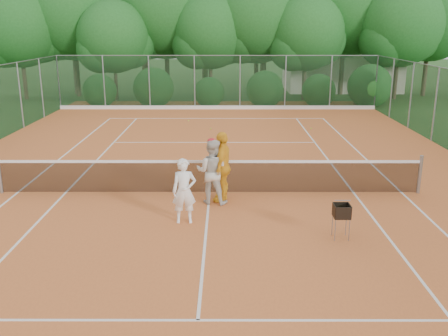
# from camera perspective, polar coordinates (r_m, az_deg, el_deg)

# --- Properties ---
(ground) EXTENTS (120.00, 120.00, 0.00)m
(ground) POSITION_cam_1_polar(r_m,az_deg,el_deg) (14.24, -1.66, -2.93)
(ground) COLOR #204518
(ground) RESTS_ON ground
(clay_court) EXTENTS (18.00, 36.00, 0.02)m
(clay_court) POSITION_cam_1_polar(r_m,az_deg,el_deg) (14.23, -1.66, -2.89)
(clay_court) COLOR #D26B30
(clay_court) RESTS_ON ground
(club_building) EXTENTS (8.00, 5.00, 3.00)m
(club_building) POSITION_cam_1_polar(r_m,az_deg,el_deg) (38.56, 13.18, 10.90)
(club_building) COLOR beige
(club_building) RESTS_ON ground
(tennis_net) EXTENTS (11.97, 0.10, 1.10)m
(tennis_net) POSITION_cam_1_polar(r_m,az_deg,el_deg) (14.07, -1.67, -0.88)
(tennis_net) COLOR gray
(tennis_net) RESTS_ON clay_court
(player_white) EXTENTS (0.61, 0.43, 1.58)m
(player_white) POSITION_cam_1_polar(r_m,az_deg,el_deg) (11.94, -4.57, -2.65)
(player_white) COLOR white
(player_white) RESTS_ON clay_court
(player_center_grp) EXTENTS (0.97, 0.82, 1.78)m
(player_center_grp) POSITION_cam_1_polar(r_m,az_deg,el_deg) (13.18, -1.39, -0.38)
(player_center_grp) COLOR beige
(player_center_grp) RESTS_ON clay_court
(player_yellow) EXTENTS (0.68, 1.19, 1.91)m
(player_yellow) POSITION_cam_1_polar(r_m,az_deg,el_deg) (13.35, -0.18, 0.16)
(player_yellow) COLOR yellow
(player_yellow) RESTS_ON clay_court
(ball_hopper) EXTENTS (0.35, 0.35, 0.79)m
(ball_hopper) POSITION_cam_1_polar(r_m,az_deg,el_deg) (11.36, 13.30, -4.88)
(ball_hopper) COLOR gray
(ball_hopper) RESTS_ON clay_court
(stray_ball_a) EXTENTS (0.07, 0.07, 0.07)m
(stray_ball_a) POSITION_cam_1_polar(r_m,az_deg,el_deg) (22.97, -1.52, 4.50)
(stray_ball_a) COLOR #CAD331
(stray_ball_a) RESTS_ON clay_court
(stray_ball_b) EXTENTS (0.07, 0.07, 0.07)m
(stray_ball_b) POSITION_cam_1_polar(r_m,az_deg,el_deg) (25.07, -4.07, 5.43)
(stray_ball_b) COLOR #C0E234
(stray_ball_b) RESTS_ON clay_court
(stray_ball_c) EXTENTS (0.07, 0.07, 0.07)m
(stray_ball_c) POSITION_cam_1_polar(r_m,az_deg,el_deg) (23.39, 9.93, 4.47)
(stray_ball_c) COLOR gold
(stray_ball_c) RESTS_ON clay_court
(court_markings) EXTENTS (11.03, 23.83, 0.01)m
(court_markings) POSITION_cam_1_polar(r_m,az_deg,el_deg) (14.23, -1.66, -2.85)
(court_markings) COLOR white
(court_markings) RESTS_ON clay_court
(fence_back) EXTENTS (18.07, 0.07, 3.00)m
(fence_back) POSITION_cam_1_polar(r_m,az_deg,el_deg) (28.64, -0.78, 9.75)
(fence_back) COLOR #19381E
(fence_back) RESTS_ON clay_court
(tropical_treeline) EXTENTS (32.10, 8.49, 15.03)m
(tropical_treeline) POSITION_cam_1_polar(r_m,az_deg,el_deg) (33.71, 1.88, 16.79)
(tropical_treeline) COLOR brown
(tropical_treeline) RESTS_ON ground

